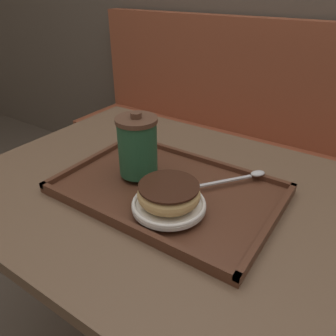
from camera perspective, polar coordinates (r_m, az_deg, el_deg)
name	(u,v)px	position (r m, az deg, el deg)	size (l,w,h in m)	color
booth_bench	(225,164)	(1.72, 9.88, 0.74)	(1.67, 0.44, 1.00)	brown
cafe_table	(178,243)	(0.84, 1.75, -12.97)	(1.01, 0.70, 0.73)	brown
serving_tray	(168,190)	(0.73, 0.00, -3.83)	(0.48, 0.32, 0.02)	#512D1E
coffee_cup_front	(138,146)	(0.74, -5.32, 3.88)	(0.09, 0.09, 0.15)	#235638
plate_with_chocolate_donut	(169,204)	(0.65, 0.15, -6.31)	(0.15, 0.15, 0.01)	white
donut_chocolate_glazed	(169,193)	(0.63, 0.15, -4.40)	(0.12, 0.12, 0.04)	#DBB270
spoon	(247,176)	(0.76, 13.57, -1.36)	(0.11, 0.14, 0.01)	silver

